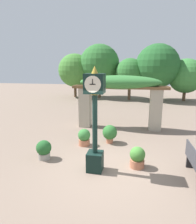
{
  "coord_description": "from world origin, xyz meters",
  "views": [
    {
      "loc": [
        0.76,
        -5.64,
        3.12
      ],
      "look_at": [
        -0.36,
        0.38,
        1.74
      ],
      "focal_mm": 32.0,
      "sensor_mm": 36.0,
      "label": 1
    }
  ],
  "objects": [
    {
      "name": "potted_plant_near_right",
      "position": [
        0.92,
        0.32,
        0.34
      ],
      "size": [
        0.49,
        0.49,
        0.68
      ],
      "color": "#B26B4C",
      "rests_on": "ground"
    },
    {
      "name": "ground_plane",
      "position": [
        0.0,
        0.0,
        0.0
      ],
      "size": [
        60.0,
        60.0,
        0.0
      ],
      "primitive_type": "plane",
      "color": "#7F6B5B"
    },
    {
      "name": "tree_line",
      "position": [
        -0.27,
        14.32,
        2.99
      ],
      "size": [
        14.07,
        4.97,
        5.39
      ],
      "color": "brown",
      "rests_on": "ground"
    },
    {
      "name": "potted_plant_far_left",
      "position": [
        -2.26,
        0.33,
        0.35
      ],
      "size": [
        0.52,
        0.52,
        0.67
      ],
      "color": "gray",
      "rests_on": "ground"
    },
    {
      "name": "pergola",
      "position": [
        0.0,
        4.42,
        1.99
      ],
      "size": [
        4.79,
        1.18,
        2.72
      ],
      "color": "#A89E89",
      "rests_on": "ground"
    },
    {
      "name": "potted_plant_far_right",
      "position": [
        -0.21,
        2.24,
        0.43
      ],
      "size": [
        0.61,
        0.61,
        0.77
      ],
      "color": "#B26B4C",
      "rests_on": "ground"
    },
    {
      "name": "pedestal_clock",
      "position": [
        -0.36,
        -0.12,
        1.66
      ],
      "size": [
        0.55,
        0.6,
        3.16
      ],
      "color": "black",
      "rests_on": "ground"
    },
    {
      "name": "potted_plant_near_left",
      "position": [
        -1.2,
        1.79,
        0.35
      ],
      "size": [
        0.5,
        0.5,
        0.69
      ],
      "color": "#B26B4C",
      "rests_on": "ground"
    }
  ]
}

